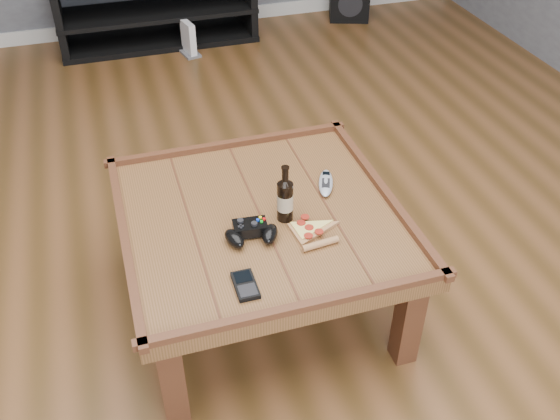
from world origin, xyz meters
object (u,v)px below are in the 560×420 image
object	(u,v)px
game_console	(189,40)
game_controller	(251,232)
coffee_table	(261,227)
media_console	(156,9)
remote_control	(326,183)
beer_bottle	(285,198)
smartphone	(245,285)
pizza_slice	(311,232)

from	to	relation	value
game_console	game_controller	bearing A→B (deg)	-107.72
coffee_table	media_console	world-z (taller)	media_console
coffee_table	remote_control	xyz separation A→B (m)	(0.29, 0.10, 0.07)
game_controller	game_console	xyz separation A→B (m)	(0.23, 2.58, -0.37)
coffee_table	media_console	bearing A→B (deg)	90.00
beer_bottle	smartphone	xyz separation A→B (m)	(-0.22, -0.29, -0.08)
pizza_slice	game_controller	bearing A→B (deg)	163.78
smartphone	media_console	bearing A→B (deg)	87.79
coffee_table	media_console	size ratio (longest dim) A/B	0.74
pizza_slice	beer_bottle	bearing A→B (deg)	113.37
smartphone	game_console	size ratio (longest dim) A/B	0.55
pizza_slice	game_console	distance (m)	2.64
beer_bottle	remote_control	xyz separation A→B (m)	(0.21, 0.15, -0.08)
game_controller	smartphone	bearing A→B (deg)	-104.25
game_console	coffee_table	bearing A→B (deg)	-106.48
media_console	beer_bottle	size ratio (longest dim) A/B	6.27
coffee_table	game_console	size ratio (longest dim) A/B	4.40
game_controller	game_console	bearing A→B (deg)	90.37
remote_control	game_console	distance (m)	2.40
pizza_slice	media_console	bearing A→B (deg)	86.58
beer_bottle	game_console	distance (m)	2.55
beer_bottle	smartphone	world-z (taller)	beer_bottle
media_console	pizza_slice	size ratio (longest dim) A/B	5.54
smartphone	game_console	world-z (taller)	smartphone
media_console	pizza_slice	bearing A→B (deg)	-87.23
beer_bottle	smartphone	distance (m)	0.38
game_controller	smartphone	size ratio (longest dim) A/B	1.61
game_controller	remote_control	size ratio (longest dim) A/B	1.12
coffee_table	smartphone	bearing A→B (deg)	-113.04
game_controller	pizza_slice	xyz separation A→B (m)	(0.20, -0.04, -0.02)
smartphone	remote_control	world-z (taller)	remote_control
smartphone	beer_bottle	bearing A→B (deg)	53.11
coffee_table	game_console	distance (m)	2.49
coffee_table	remote_control	distance (m)	0.32
pizza_slice	remote_control	size ratio (longest dim) A/B	1.36
game_controller	game_console	distance (m)	2.62
game_console	beer_bottle	bearing A→B (deg)	-104.59
media_console	smartphone	world-z (taller)	media_console
remote_control	pizza_slice	bearing A→B (deg)	-99.27
coffee_table	game_controller	size ratio (longest dim) A/B	4.96
media_console	pizza_slice	distance (m)	2.91
smartphone	game_console	bearing A→B (deg)	84.12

